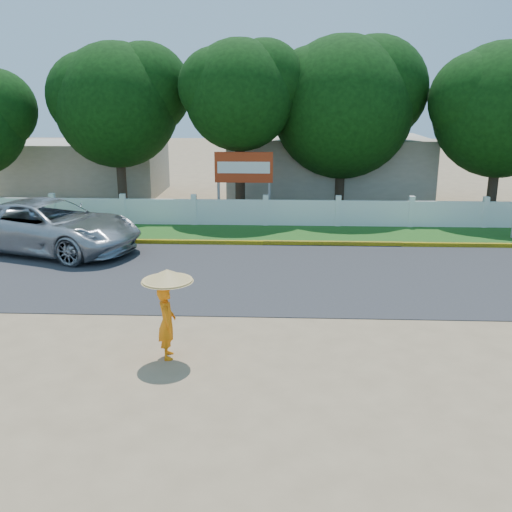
# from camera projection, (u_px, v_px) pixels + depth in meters

# --- Properties ---
(ground) EXTENTS (120.00, 120.00, 0.00)m
(ground) POSITION_uv_depth(u_px,v_px,m) (252.00, 334.00, 13.13)
(ground) COLOR #9E8460
(ground) RESTS_ON ground
(road) EXTENTS (60.00, 7.00, 0.02)m
(road) POSITION_uv_depth(u_px,v_px,m) (260.00, 274.00, 17.45)
(road) COLOR #38383A
(road) RESTS_ON ground
(grass_verge) EXTENTS (60.00, 3.50, 0.03)m
(grass_verge) POSITION_uv_depth(u_px,v_px,m) (265.00, 234.00, 22.49)
(grass_verge) COLOR #2D601E
(grass_verge) RESTS_ON ground
(curb) EXTENTS (40.00, 0.18, 0.16)m
(curb) POSITION_uv_depth(u_px,v_px,m) (263.00, 243.00, 20.84)
(curb) COLOR yellow
(curb) RESTS_ON ground
(fence) EXTENTS (40.00, 0.10, 1.10)m
(fence) POSITION_uv_depth(u_px,v_px,m) (266.00, 213.00, 23.74)
(fence) COLOR silver
(fence) RESTS_ON ground
(building_near) EXTENTS (10.00, 6.00, 3.20)m
(building_near) POSITION_uv_depth(u_px,v_px,m) (326.00, 168.00, 29.86)
(building_near) COLOR #B7AD99
(building_near) RESTS_ON ground
(building_far) EXTENTS (8.00, 5.00, 2.80)m
(building_far) POSITION_uv_depth(u_px,v_px,m) (89.00, 168.00, 31.42)
(building_far) COLOR #B7AD99
(building_far) RESTS_ON ground
(vehicle) EXTENTS (7.09, 4.83, 1.80)m
(vehicle) POSITION_uv_depth(u_px,v_px,m) (49.00, 226.00, 19.81)
(vehicle) COLOR #A9ACB1
(vehicle) RESTS_ON ground
(monk_with_parasol) EXTENTS (1.06, 1.06, 1.93)m
(monk_with_parasol) POSITION_uv_depth(u_px,v_px,m) (167.00, 301.00, 11.64)
(monk_with_parasol) COLOR orange
(monk_with_parasol) RESTS_ON ground
(billboard) EXTENTS (2.50, 0.13, 2.95)m
(billboard) POSITION_uv_depth(u_px,v_px,m) (244.00, 171.00, 24.40)
(billboard) COLOR gray
(billboard) RESTS_ON ground
(tree_row) EXTENTS (32.19, 7.45, 8.34)m
(tree_row) POSITION_uv_depth(u_px,v_px,m) (322.00, 105.00, 25.53)
(tree_row) COLOR #473828
(tree_row) RESTS_ON ground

